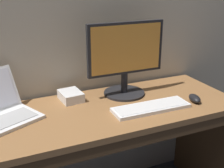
{
  "coord_description": "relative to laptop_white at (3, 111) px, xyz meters",
  "views": [
    {
      "loc": [
        -0.52,
        -1.4,
        1.49
      ],
      "look_at": [
        0.1,
        0.0,
        0.91
      ],
      "focal_mm": 47.26,
      "sensor_mm": 36.0,
      "label": 1
    }
  ],
  "objects": [
    {
      "name": "laptop_white",
      "position": [
        0.0,
        0.0,
        0.0
      ],
      "size": [
        0.4,
        0.41,
        0.23
      ],
      "color": "white",
      "rests_on": "desk"
    },
    {
      "name": "computer_mouse",
      "position": [
        1.06,
        -0.23,
        -0.02
      ],
      "size": [
        0.08,
        0.12,
        0.04
      ],
      "primitive_type": "ellipsoid",
      "rotation": [
        0.0,
        0.0,
        -0.23
      ],
      "color": "black",
      "rests_on": "desk"
    },
    {
      "name": "external_monitor",
      "position": [
        0.73,
        0.04,
        0.2
      ],
      "size": [
        0.49,
        0.26,
        0.46
      ],
      "color": "black",
      "rests_on": "desk"
    },
    {
      "name": "desk",
      "position": [
        0.48,
        -0.1,
        -0.27
      ],
      "size": [
        1.68,
        0.6,
        0.77
      ],
      "color": "olive",
      "rests_on": "ground"
    },
    {
      "name": "wired_keyboard",
      "position": [
        0.77,
        -0.21,
        -0.03
      ],
      "size": [
        0.45,
        0.15,
        0.02
      ],
      "color": "white",
      "rests_on": "desk"
    },
    {
      "name": "external_drive_box",
      "position": [
        0.39,
        0.09,
        -0.02
      ],
      "size": [
        0.13,
        0.16,
        0.05
      ],
      "primitive_type": "cube",
      "rotation": [
        0.0,
        0.0,
        0.09
      ],
      "color": "silver",
      "rests_on": "desk"
    }
  ]
}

